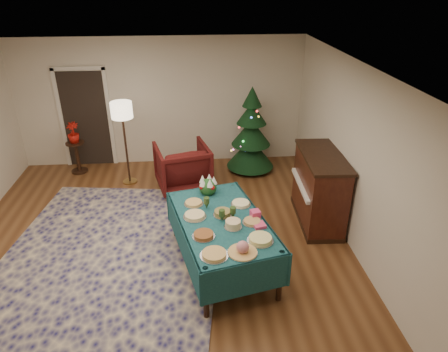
{
  "coord_description": "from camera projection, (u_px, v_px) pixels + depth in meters",
  "views": [
    {
      "loc": [
        0.62,
        -4.8,
        3.78
      ],
      "look_at": [
        1.09,
        0.7,
        0.98
      ],
      "focal_mm": 32.0,
      "sensor_mm": 36.0,
      "label": 1
    }
  ],
  "objects": [
    {
      "name": "floor_lamp",
      "position": [
        122.0,
        115.0,
        7.47
      ],
      "size": [
        0.4,
        0.4,
        1.67
      ],
      "color": "#A57F3F",
      "rests_on": "ground"
    },
    {
      "name": "side_table",
      "position": [
        78.0,
        158.0,
        8.39
      ],
      "size": [
        0.38,
        0.38,
        0.67
      ],
      "color": "black",
      "rests_on": "ground"
    },
    {
      "name": "platter_8",
      "position": [
        241.0,
        204.0,
        5.81
      ],
      "size": [
        0.29,
        0.29,
        0.04
      ],
      "color": "silver",
      "rests_on": "buffet_table"
    },
    {
      "name": "platter_5",
      "position": [
        252.0,
        222.0,
        5.39
      ],
      "size": [
        0.27,
        0.27,
        0.04
      ],
      "color": "silver",
      "rests_on": "buffet_table"
    },
    {
      "name": "christmas_tree",
      "position": [
        251.0,
        134.0,
        8.28
      ],
      "size": [
        1.09,
        1.09,
        1.81
      ],
      "color": "black",
      "rests_on": "ground"
    },
    {
      "name": "centerpiece",
      "position": [
        208.0,
        185.0,
        6.06
      ],
      "size": [
        0.28,
        0.28,
        0.32
      ],
      "color": "#1E4C1E",
      "rests_on": "buffet_table"
    },
    {
      "name": "goblet_2",
      "position": [
        222.0,
        215.0,
        5.39
      ],
      "size": [
        0.08,
        0.08,
        0.18
      ],
      "color": "#2D471E",
      "rests_on": "buffet_table"
    },
    {
      "name": "room_shell",
      "position": [
        147.0,
        178.0,
        5.32
      ],
      "size": [
        7.0,
        7.0,
        7.0
      ],
      "color": "#593319",
      "rests_on": "ground"
    },
    {
      "name": "napkin_stack",
      "position": [
        259.0,
        225.0,
        5.31
      ],
      "size": [
        0.19,
        0.19,
        0.04
      ],
      "primitive_type": "cube",
      "rotation": [
        0.0,
        0.0,
        0.23
      ],
      "color": "#DF3E69",
      "rests_on": "buffet_table"
    },
    {
      "name": "platter_3",
      "position": [
        204.0,
        235.0,
        5.1
      ],
      "size": [
        0.3,
        0.3,
        0.05
      ],
      "color": "silver",
      "rests_on": "buffet_table"
    },
    {
      "name": "doorway",
      "position": [
        86.0,
        117.0,
        8.4
      ],
      "size": [
        1.08,
        0.04,
        2.16
      ],
      "color": "black",
      "rests_on": "ground"
    },
    {
      "name": "gift_box",
      "position": [
        255.0,
        214.0,
        5.5
      ],
      "size": [
        0.15,
        0.15,
        0.1
      ],
      "primitive_type": "cube",
      "rotation": [
        0.0,
        0.0,
        0.23
      ],
      "color": "#D53B6D",
      "rests_on": "buffet_table"
    },
    {
      "name": "platter_1",
      "position": [
        243.0,
        249.0,
        4.78
      ],
      "size": [
        0.37,
        0.37,
        0.17
      ],
      "color": "silver",
      "rests_on": "buffet_table"
    },
    {
      "name": "goblet_0",
      "position": [
        207.0,
        203.0,
        5.68
      ],
      "size": [
        0.08,
        0.08,
        0.18
      ],
      "color": "#2D471E",
      "rests_on": "buffet_table"
    },
    {
      "name": "rug",
      "position": [
        110.0,
        257.0,
        5.95
      ],
      "size": [
        3.73,
        4.59,
        0.02
      ],
      "primitive_type": "cube",
      "rotation": [
        0.0,
        0.0,
        -0.13
      ],
      "color": "#15144B",
      "rests_on": "ground"
    },
    {
      "name": "platter_0",
      "position": [
        214.0,
        254.0,
        4.75
      ],
      "size": [
        0.35,
        0.35,
        0.05
      ],
      "color": "silver",
      "rests_on": "buffet_table"
    },
    {
      "name": "piano",
      "position": [
        319.0,
        189.0,
        6.6
      ],
      "size": [
        0.73,
        1.44,
        1.22
      ],
      "color": "black",
      "rests_on": "ground"
    },
    {
      "name": "buffet_table",
      "position": [
        222.0,
        229.0,
        5.53
      ],
      "size": [
        1.58,
        2.2,
        0.77
      ],
      "color": "black",
      "rests_on": "ground"
    },
    {
      "name": "platter_6",
      "position": [
        195.0,
        216.0,
        5.51
      ],
      "size": [
        0.33,
        0.33,
        0.05
      ],
      "color": "silver",
      "rests_on": "buffet_table"
    },
    {
      "name": "platter_2",
      "position": [
        260.0,
        239.0,
        5.01
      ],
      "size": [
        0.34,
        0.34,
        0.06
      ],
      "color": "silver",
      "rests_on": "buffet_table"
    },
    {
      "name": "platter_9",
      "position": [
        194.0,
        203.0,
        5.82
      ],
      "size": [
        0.29,
        0.29,
        0.04
      ],
      "color": "silver",
      "rests_on": "buffet_table"
    },
    {
      "name": "platter_7",
      "position": [
        223.0,
        213.0,
        5.55
      ],
      "size": [
        0.27,
        0.27,
        0.07
      ],
      "color": "silver",
      "rests_on": "buffet_table"
    },
    {
      "name": "potted_plant",
      "position": [
        74.0,
        137.0,
        8.18
      ],
      "size": [
        0.24,
        0.43,
        0.24
      ],
      "primitive_type": "imported",
      "color": "#B2140C",
      "rests_on": "side_table"
    },
    {
      "name": "platter_4",
      "position": [
        233.0,
        224.0,
        5.28
      ],
      "size": [
        0.24,
        0.24,
        0.11
      ],
      "color": "silver",
      "rests_on": "buffet_table"
    },
    {
      "name": "goblet_1",
      "position": [
        233.0,
        213.0,
        5.45
      ],
      "size": [
        0.08,
        0.08,
        0.18
      ],
      "color": "#2D471E",
      "rests_on": "buffet_table"
    },
    {
      "name": "armchair",
      "position": [
        182.0,
        165.0,
        7.67
      ],
      "size": [
        1.15,
        1.1,
        0.99
      ],
      "primitive_type": "imported",
      "rotation": [
        0.0,
        0.0,
        3.38
      ],
      "color": "#47100F",
      "rests_on": "ground"
    }
  ]
}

